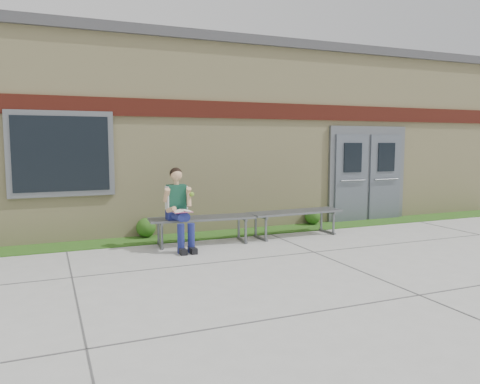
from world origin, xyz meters
name	(u,v)px	position (x,y,z in m)	size (l,w,h in m)	color
ground	(276,265)	(0.00, 0.00, 0.00)	(80.00, 80.00, 0.00)	#9E9E99
grass_strip	(219,234)	(0.00, 2.60, 0.01)	(16.00, 0.80, 0.02)	#274913
school_building	(176,135)	(0.00, 5.99, 2.10)	(16.20, 6.22, 4.20)	beige
bench_left	(202,223)	(-0.60, 1.90, 0.40)	(2.02, 0.72, 0.51)	slate
bench_right	(295,217)	(1.40, 1.90, 0.40)	(2.01, 0.62, 0.52)	slate
girl	(179,206)	(-1.10, 1.68, 0.77)	(0.52, 0.85, 1.46)	navy
shrub_mid	(146,228)	(-1.47, 2.85, 0.21)	(0.39, 0.39, 0.39)	#274913
shrub_east	(313,216)	(2.40, 2.85, 0.20)	(0.37, 0.37, 0.37)	#274913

